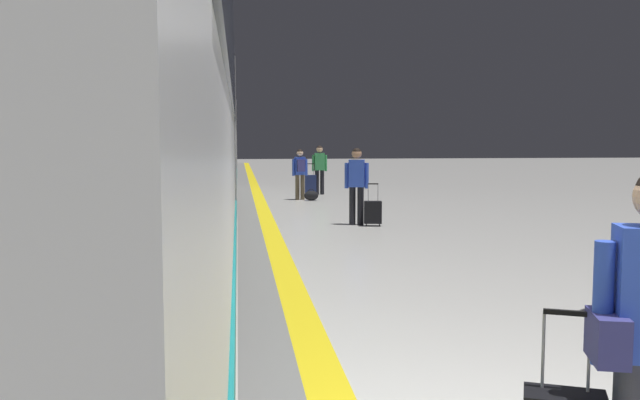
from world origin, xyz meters
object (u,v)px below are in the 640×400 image
Objects in this scene: suitcase_near at (373,212)px; suitcase_far at (311,184)px; passenger_mid at (300,170)px; duffel_bag_mid at (311,195)px; passenger_near at (357,180)px; passenger_far at (320,166)px; high_speed_train at (158,106)px.

suitcase_far reaches higher than suitcase_near.
passenger_mid is 3.56× the size of duffel_bag_mid.
suitcase_far is at bearing 90.99° from passenger_near.
passenger_far reaches higher than suitcase_near.
passenger_far is at bearing 88.74° from passenger_near.
passenger_near is 8.09m from suitcase_far.
passenger_mid is (3.40, 7.67, -1.57)m from high_speed_train.
passenger_far is at bearing 76.55° from duffel_bag_mid.
suitcase_near is at bearing 15.31° from high_speed_train.
suitcase_far is at bearing 84.37° from duffel_bag_mid.
suitcase_near is (0.32, -0.23, -0.68)m from passenger_near.
duffel_bag_mid is (-0.67, 6.20, -0.15)m from suitcase_near.
high_speed_train is at bearing -164.69° from suitcase_near.
passenger_near is 1.59× the size of suitcase_far.
duffel_bag_mid is (3.72, 7.40, -2.35)m from high_speed_train.
passenger_near is at bearing 19.41° from high_speed_train.
passenger_far is at bearing 66.16° from high_speed_train.
suitcase_far is (-0.32, -0.10, -0.60)m from passenger_far.
passenger_mid is at bearing 98.65° from suitcase_near.
high_speed_train is 5.05m from suitcase_near.
suitcase_far is (3.92, 9.50, -2.14)m from high_speed_train.
passenger_mid is 2.11m from passenger_far.
passenger_far is at bearing 90.96° from suitcase_near.
suitcase_near is at bearing -35.88° from passenger_near.
suitcase_far is at bearing 74.02° from passenger_mid.
suitcase_far is (0.21, 2.10, 0.21)m from duffel_bag_mid.
suitcase_near is 2.12× the size of duffel_bag_mid.
high_speed_train is 25.46× the size of suitcase_far.
passenger_far is at bearing 66.44° from passenger_mid.
duffel_bag_mid is at bearing -95.63° from suitcase_far.
passenger_mid is (-0.98, 6.47, 0.63)m from suitcase_near.
passenger_far is (4.24, 9.60, -1.54)m from high_speed_train.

